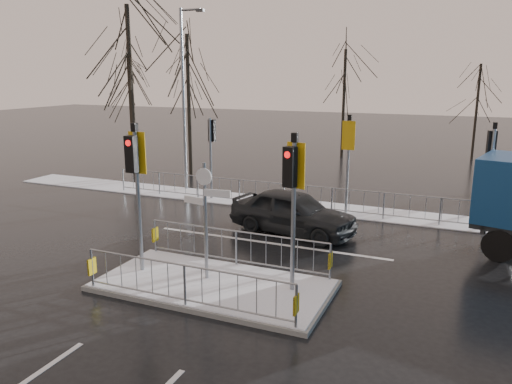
% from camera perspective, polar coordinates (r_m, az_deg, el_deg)
% --- Properties ---
extents(ground, '(120.00, 120.00, 0.00)m').
position_cam_1_polar(ground, '(13.14, -4.88, -10.84)').
color(ground, black).
rests_on(ground, ground).
extents(snow_verge, '(30.00, 2.00, 0.04)m').
position_cam_1_polar(snow_verge, '(20.68, 6.35, -1.72)').
color(snow_verge, white).
rests_on(snow_verge, ground).
extents(lane_markings, '(8.00, 11.38, 0.01)m').
position_cam_1_polar(lane_markings, '(12.87, -5.59, -11.37)').
color(lane_markings, silver).
rests_on(lane_markings, ground).
extents(traffic_island, '(6.00, 3.04, 4.15)m').
position_cam_1_polar(traffic_island, '(13.00, -4.94, -9.24)').
color(traffic_island, '#61615D').
rests_on(traffic_island, ground).
extents(far_kerb_fixtures, '(18.00, 0.65, 3.83)m').
position_cam_1_polar(far_kerb_fixtures, '(19.89, 6.80, 0.62)').
color(far_kerb_fixtures, gray).
rests_on(far_kerb_fixtures, ground).
extents(car_far_lane, '(4.68, 2.54, 1.51)m').
position_cam_1_polar(car_far_lane, '(17.16, 4.25, -2.29)').
color(car_far_lane, black).
rests_on(car_far_lane, ground).
extents(tree_near_a, '(4.75, 4.75, 8.97)m').
position_cam_1_polar(tree_near_a, '(26.97, -14.24, 14.54)').
color(tree_near_a, black).
rests_on(tree_near_a, ground).
extents(tree_near_b, '(4.00, 4.00, 7.55)m').
position_cam_1_polar(tree_near_b, '(26.81, -7.77, 12.77)').
color(tree_near_b, black).
rests_on(tree_near_b, ground).
extents(tree_near_c, '(3.50, 3.50, 6.61)m').
position_cam_1_polar(tree_near_c, '(30.17, -14.24, 11.32)').
color(tree_near_c, black).
rests_on(tree_near_c, ground).
extents(tree_far_a, '(3.75, 3.75, 7.08)m').
position_cam_1_polar(tree_far_a, '(33.45, 10.08, 12.23)').
color(tree_far_a, black).
rests_on(tree_far_a, ground).
extents(tree_far_b, '(3.25, 3.25, 6.14)m').
position_cam_1_polar(tree_far_b, '(34.57, 24.05, 10.26)').
color(tree_far_b, black).
rests_on(tree_far_b, ground).
extents(street_lamp_left, '(1.25, 0.18, 8.20)m').
position_cam_1_polar(street_lamp_left, '(23.45, -8.17, 11.08)').
color(street_lamp_left, gray).
rests_on(street_lamp_left, ground).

